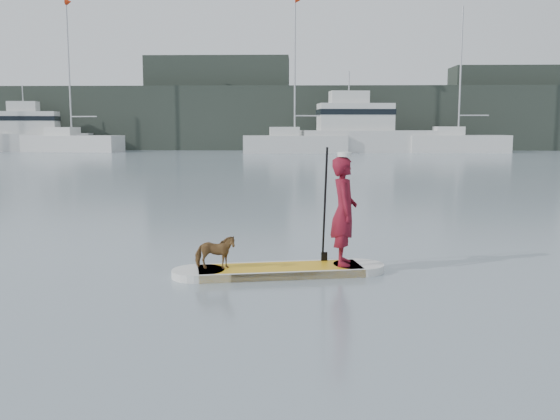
{
  "coord_description": "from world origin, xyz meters",
  "views": [
    {
      "loc": [
        -1.95,
        -8.58,
        2.27
      ],
      "look_at": [
        -2.24,
        0.79,
        1.0
      ],
      "focal_mm": 40.0,
      "sensor_mm": 36.0,
      "label": 1
    }
  ],
  "objects_px": {
    "dog": "(215,252)",
    "paddleboard": "(280,270)",
    "paddler": "(344,211)",
    "sailboat_d": "(294,142)",
    "sailboat_e": "(457,142)",
    "motor_yacht_a": "(362,130)",
    "motor_yacht_b": "(36,133)",
    "sailboat_b": "(71,141)"
  },
  "relations": [
    {
      "from": "dog",
      "to": "paddleboard",
      "type": "bearing_deg",
      "value": -83.52
    },
    {
      "from": "paddler",
      "to": "sailboat_d",
      "type": "relative_size",
      "value": 0.13
    },
    {
      "from": "dog",
      "to": "sailboat_e",
      "type": "height_order",
      "value": "sailboat_e"
    },
    {
      "from": "motor_yacht_a",
      "to": "motor_yacht_b",
      "type": "height_order",
      "value": "motor_yacht_a"
    },
    {
      "from": "sailboat_e",
      "to": "paddleboard",
      "type": "bearing_deg",
      "value": -108.16
    },
    {
      "from": "paddleboard",
      "to": "motor_yacht_b",
      "type": "height_order",
      "value": "motor_yacht_b"
    },
    {
      "from": "paddleboard",
      "to": "dog",
      "type": "bearing_deg",
      "value": -180.0
    },
    {
      "from": "sailboat_e",
      "to": "motor_yacht_a",
      "type": "relative_size",
      "value": 1.04
    },
    {
      "from": "paddleboard",
      "to": "sailboat_d",
      "type": "relative_size",
      "value": 0.25
    },
    {
      "from": "paddler",
      "to": "motor_yacht_a",
      "type": "distance_m",
      "value": 45.38
    },
    {
      "from": "sailboat_d",
      "to": "paddler",
      "type": "bearing_deg",
      "value": -93.43
    },
    {
      "from": "sailboat_d",
      "to": "motor_yacht_b",
      "type": "xyz_separation_m",
      "value": [
        -23.44,
        2.87,
        0.73
      ]
    },
    {
      "from": "paddler",
      "to": "sailboat_d",
      "type": "distance_m",
      "value": 43.74
    },
    {
      "from": "paddleboard",
      "to": "paddler",
      "type": "height_order",
      "value": "paddler"
    },
    {
      "from": "paddler",
      "to": "sailboat_e",
      "type": "bearing_deg",
      "value": -15.35
    },
    {
      "from": "sailboat_b",
      "to": "motor_yacht_b",
      "type": "bearing_deg",
      "value": 173.59
    },
    {
      "from": "dog",
      "to": "sailboat_b",
      "type": "bearing_deg",
      "value": 18.31
    },
    {
      "from": "sailboat_d",
      "to": "sailboat_e",
      "type": "distance_m",
      "value": 14.17
    },
    {
      "from": "paddleboard",
      "to": "motor_yacht_a",
      "type": "relative_size",
      "value": 0.28
    },
    {
      "from": "paddleboard",
      "to": "motor_yacht_a",
      "type": "height_order",
      "value": "motor_yacht_a"
    },
    {
      "from": "paddleboard",
      "to": "sailboat_d",
      "type": "distance_m",
      "value": 43.91
    },
    {
      "from": "sailboat_e",
      "to": "dog",
      "type": "bearing_deg",
      "value": -109.21
    },
    {
      "from": "sailboat_d",
      "to": "sailboat_e",
      "type": "bearing_deg",
      "value": 0.25
    },
    {
      "from": "motor_yacht_b",
      "to": "sailboat_d",
      "type": "bearing_deg",
      "value": -15.93
    },
    {
      "from": "sailboat_b",
      "to": "sailboat_e",
      "type": "height_order",
      "value": "sailboat_b"
    },
    {
      "from": "sailboat_e",
      "to": "motor_yacht_b",
      "type": "bearing_deg",
      "value": 176.58
    },
    {
      "from": "dog",
      "to": "sailboat_d",
      "type": "height_order",
      "value": "sailboat_d"
    },
    {
      "from": "paddler",
      "to": "motor_yacht_b",
      "type": "height_order",
      "value": "motor_yacht_b"
    },
    {
      "from": "paddler",
      "to": "dog",
      "type": "relative_size",
      "value": 2.75
    },
    {
      "from": "sailboat_b",
      "to": "paddler",
      "type": "bearing_deg",
      "value": -55.21
    },
    {
      "from": "paddler",
      "to": "sailboat_b",
      "type": "bearing_deg",
      "value": 25.42
    },
    {
      "from": "paddleboard",
      "to": "paddler",
      "type": "relative_size",
      "value": 1.94
    },
    {
      "from": "motor_yacht_a",
      "to": "motor_yacht_b",
      "type": "distance_m",
      "value": 29.4
    },
    {
      "from": "paddler",
      "to": "sailboat_b",
      "type": "relative_size",
      "value": 0.13
    },
    {
      "from": "dog",
      "to": "sailboat_b",
      "type": "height_order",
      "value": "sailboat_b"
    },
    {
      "from": "paddleboard",
      "to": "dog",
      "type": "relative_size",
      "value": 5.33
    },
    {
      "from": "sailboat_b",
      "to": "sailboat_e",
      "type": "relative_size",
      "value": 1.07
    },
    {
      "from": "dog",
      "to": "sailboat_b",
      "type": "xyz_separation_m",
      "value": [
        -18.99,
        45.88,
        0.54
      ]
    },
    {
      "from": "dog",
      "to": "motor_yacht_b",
      "type": "relative_size",
      "value": 0.07
    },
    {
      "from": "motor_yacht_b",
      "to": "dog",
      "type": "bearing_deg",
      "value": -73.22
    },
    {
      "from": "sailboat_d",
      "to": "sailboat_e",
      "type": "relative_size",
      "value": 1.05
    },
    {
      "from": "paddleboard",
      "to": "paddler",
      "type": "bearing_deg",
      "value": -0.0
    }
  ]
}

